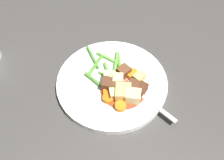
% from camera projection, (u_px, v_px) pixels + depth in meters
% --- Properties ---
extents(ground_plane, '(3.00, 3.00, 0.00)m').
position_uv_depth(ground_plane, '(112.00, 84.00, 0.59)').
color(ground_plane, '#423F3D').
extents(dinner_plate, '(0.28, 0.28, 0.02)m').
position_uv_depth(dinner_plate, '(112.00, 82.00, 0.58)').
color(dinner_plate, white).
rests_on(dinner_plate, ground_plane).
extents(stew_sauce, '(0.11, 0.11, 0.00)m').
position_uv_depth(stew_sauce, '(123.00, 90.00, 0.56)').
color(stew_sauce, '#93381E').
rests_on(stew_sauce, dinner_plate).
extents(carrot_slice_0, '(0.03, 0.03, 0.01)m').
position_uv_depth(carrot_slice_0, '(120.00, 106.00, 0.53)').
color(carrot_slice_0, orange).
rests_on(carrot_slice_0, dinner_plate).
extents(carrot_slice_1, '(0.04, 0.04, 0.01)m').
position_uv_depth(carrot_slice_1, '(109.00, 92.00, 0.55)').
color(carrot_slice_1, orange).
rests_on(carrot_slice_1, dinner_plate).
extents(carrot_slice_2, '(0.04, 0.04, 0.01)m').
position_uv_depth(carrot_slice_2, '(108.00, 98.00, 0.54)').
color(carrot_slice_2, orange).
rests_on(carrot_slice_2, dinner_plate).
extents(carrot_slice_3, '(0.04, 0.04, 0.01)m').
position_uv_depth(carrot_slice_3, '(132.00, 74.00, 0.58)').
color(carrot_slice_3, orange).
rests_on(carrot_slice_3, dinner_plate).
extents(potato_chunk_0, '(0.05, 0.05, 0.03)m').
position_uv_depth(potato_chunk_0, '(125.00, 92.00, 0.54)').
color(potato_chunk_0, '#DBBC6B').
rests_on(potato_chunk_0, dinner_plate).
extents(potato_chunk_1, '(0.04, 0.05, 0.03)m').
position_uv_depth(potato_chunk_1, '(133.00, 96.00, 0.53)').
color(potato_chunk_1, '#EAD68C').
rests_on(potato_chunk_1, dinner_plate).
extents(potato_chunk_2, '(0.04, 0.04, 0.03)m').
position_uv_depth(potato_chunk_2, '(118.00, 80.00, 0.56)').
color(potato_chunk_2, '#EAD68C').
rests_on(potato_chunk_2, dinner_plate).
extents(potato_chunk_3, '(0.03, 0.03, 0.02)m').
position_uv_depth(potato_chunk_3, '(115.00, 94.00, 0.54)').
color(potato_chunk_3, '#EAD68C').
rests_on(potato_chunk_3, dinner_plate).
extents(potato_chunk_4, '(0.04, 0.04, 0.02)m').
position_uv_depth(potato_chunk_4, '(109.00, 77.00, 0.57)').
color(potato_chunk_4, '#EAD68C').
rests_on(potato_chunk_4, dinner_plate).
extents(potato_chunk_5, '(0.03, 0.03, 0.03)m').
position_uv_depth(potato_chunk_5, '(139.00, 78.00, 0.57)').
color(potato_chunk_5, '#DBBC6B').
rests_on(potato_chunk_5, dinner_plate).
extents(meat_chunk_0, '(0.03, 0.03, 0.02)m').
position_uv_depth(meat_chunk_0, '(121.00, 87.00, 0.55)').
color(meat_chunk_0, brown).
rests_on(meat_chunk_0, dinner_plate).
extents(meat_chunk_1, '(0.03, 0.03, 0.03)m').
position_uv_depth(meat_chunk_1, '(124.00, 72.00, 0.58)').
color(meat_chunk_1, brown).
rests_on(meat_chunk_1, dinner_plate).
extents(meat_chunk_2, '(0.04, 0.04, 0.02)m').
position_uv_depth(meat_chunk_2, '(108.00, 84.00, 0.55)').
color(meat_chunk_2, '#56331E').
rests_on(meat_chunk_2, dinner_plate).
extents(meat_chunk_3, '(0.04, 0.04, 0.02)m').
position_uv_depth(meat_chunk_3, '(134.00, 86.00, 0.55)').
color(meat_chunk_3, '#56331E').
rests_on(meat_chunk_3, dinner_plate).
extents(meat_chunk_4, '(0.04, 0.04, 0.02)m').
position_uv_depth(meat_chunk_4, '(141.00, 89.00, 0.55)').
color(meat_chunk_4, '#4C2B19').
rests_on(meat_chunk_4, dinner_plate).
extents(green_bean_0, '(0.07, 0.04, 0.01)m').
position_uv_depth(green_bean_0, '(119.00, 66.00, 0.60)').
color(green_bean_0, '#599E38').
rests_on(green_bean_0, dinner_plate).
extents(green_bean_1, '(0.08, 0.02, 0.01)m').
position_uv_depth(green_bean_1, '(93.00, 57.00, 0.62)').
color(green_bean_1, '#4C8E33').
rests_on(green_bean_1, dinner_plate).
extents(green_bean_2, '(0.07, 0.04, 0.01)m').
position_uv_depth(green_bean_2, '(109.00, 59.00, 0.61)').
color(green_bean_2, '#66AD42').
rests_on(green_bean_2, dinner_plate).
extents(green_bean_3, '(0.06, 0.02, 0.01)m').
position_uv_depth(green_bean_3, '(93.00, 79.00, 0.57)').
color(green_bean_3, '#4C8E33').
rests_on(green_bean_3, dinner_plate).
extents(green_bean_4, '(0.05, 0.07, 0.01)m').
position_uv_depth(green_bean_4, '(95.00, 66.00, 0.60)').
color(green_bean_4, '#4C8E33').
rests_on(green_bean_4, dinner_plate).
extents(green_bean_5, '(0.06, 0.03, 0.01)m').
position_uv_depth(green_bean_5, '(109.00, 78.00, 0.58)').
color(green_bean_5, '#599E38').
rests_on(green_bean_5, dinner_plate).
extents(green_bean_6, '(0.07, 0.05, 0.01)m').
position_uv_depth(green_bean_6, '(116.00, 63.00, 0.61)').
color(green_bean_6, '#66AD42').
rests_on(green_bean_6, dinner_plate).
extents(green_bean_7, '(0.07, 0.03, 0.01)m').
position_uv_depth(green_bean_7, '(109.00, 73.00, 0.59)').
color(green_bean_7, '#66AD42').
rests_on(green_bean_7, dinner_plate).
extents(fork, '(0.17, 0.06, 0.00)m').
position_uv_depth(fork, '(144.00, 97.00, 0.55)').
color(fork, silver).
rests_on(fork, dinner_plate).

